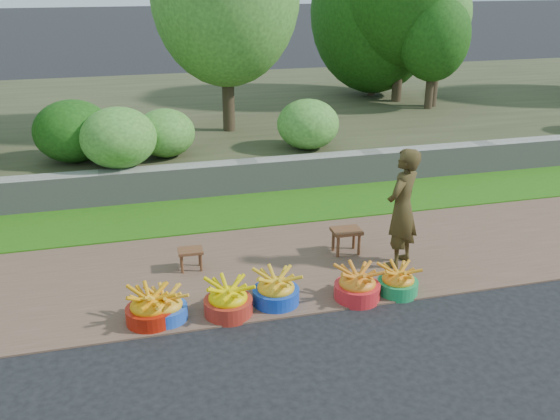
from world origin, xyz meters
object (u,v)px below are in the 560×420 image
object	(u,v)px
basin_c	(228,300)
basin_d	(276,290)
stool_left	(191,254)
basin_a	(150,308)
vendor_woman	(402,208)
basin_f	(398,281)
stool_right	(346,234)
basin_e	(357,285)
basin_b	(165,307)

from	to	relation	value
basin_c	basin_d	world-z (taller)	basin_c
basin_c	stool_left	size ratio (longest dim) A/B	1.69
basin_a	vendor_woman	distance (m)	3.27
basin_f	stool_right	bearing A→B (deg)	99.87
basin_c	basin_e	xyz separation A→B (m)	(1.49, -0.04, -0.00)
basin_b	basin_f	xyz separation A→B (m)	(2.67, -0.10, -0.00)
basin_b	basin_d	size ratio (longest dim) A/B	0.90
stool_left	basin_b	bearing A→B (deg)	-110.67
basin_d	vendor_woman	distance (m)	1.94
basin_c	stool_left	bearing A→B (deg)	102.32
basin_a	vendor_woman	xyz separation A→B (m)	(3.16, 0.60, 0.61)
basin_e	basin_a	bearing A→B (deg)	177.90
basin_c	stool_right	xyz separation A→B (m)	(1.79, 1.14, 0.11)
basin_e	stool_left	bearing A→B (deg)	145.21
basin_f	basin_a	bearing A→B (deg)	178.34
stool_right	vendor_woman	distance (m)	0.87
basin_a	basin_b	bearing A→B (deg)	4.96
basin_e	basin_f	size ratio (longest dim) A/B	1.12
basin_d	stool_left	world-z (taller)	basin_d
basin_b	vendor_woman	world-z (taller)	vendor_woman
basin_b	stool_right	distance (m)	2.70
basin_d	stool_right	distance (m)	1.62
basin_a	stool_right	distance (m)	2.84
basin_a	basin_d	size ratio (longest dim) A/B	1.00
basin_b	basin_d	xyz separation A→B (m)	(1.24, 0.03, 0.02)
basin_b	basin_f	world-z (taller)	basin_b
basin_a	stool_left	xyz separation A→B (m)	(0.58, 1.13, 0.06)
basin_b	stool_right	bearing A→B (deg)	23.53
basin_b	basin_d	bearing A→B (deg)	1.54
basin_f	stool_left	xyz separation A→B (m)	(-2.25, 1.21, 0.08)
basin_e	stool_left	size ratio (longest dim) A/B	1.67
basin_d	basin_e	size ratio (longest dim) A/B	1.00
basin_b	stool_left	bearing A→B (deg)	69.33
basin_a	vendor_woman	bearing A→B (deg)	10.82
basin_c	stool_left	xyz separation A→B (m)	(-0.26, 1.17, 0.06)
basin_e	vendor_woman	distance (m)	1.24
vendor_woman	basin_b	bearing A→B (deg)	-27.32
basin_a	basin_c	world-z (taller)	basin_c
basin_e	stool_right	xyz separation A→B (m)	(0.30, 1.17, 0.11)
basin_d	basin_e	bearing A→B (deg)	-8.13
basin_a	basin_f	size ratio (longest dim) A/B	1.12
basin_d	vendor_woman	bearing A→B (deg)	17.53
stool_right	basin_d	bearing A→B (deg)	-139.74
stool_left	basin_e	bearing A→B (deg)	-34.79
basin_b	vendor_woman	distance (m)	3.12
stool_left	basin_c	bearing A→B (deg)	-77.68
basin_a	stool_left	size ratio (longest dim) A/B	1.67
basin_c	basin_e	world-z (taller)	basin_c
stool_right	vendor_woman	xyz separation A→B (m)	(0.53, -0.48, 0.50)
basin_a	basin_d	world-z (taller)	basin_d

